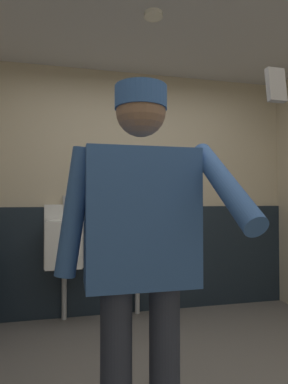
# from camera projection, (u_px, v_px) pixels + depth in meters

# --- Properties ---
(wall_back) EXTENTS (4.24, 0.12, 2.58)m
(wall_back) POSITION_uv_depth(u_px,v_px,m) (128.00, 191.00, 3.48)
(wall_back) COLOR beige
(wall_back) RESTS_ON ground_plane
(wainscot_band_back) EXTENTS (3.64, 0.03, 1.12)m
(wainscot_band_back) POSITION_uv_depth(u_px,v_px,m) (129.00, 259.00, 3.39)
(wainscot_band_back) COLOR #19232D
(wainscot_band_back) RESTS_ON ground_plane
(downlight_far) EXTENTS (0.14, 0.14, 0.03)m
(downlight_far) POSITION_uv_depth(u_px,v_px,m) (153.00, 15.00, 2.35)
(downlight_far) COLOR white
(urinal_left) EXTENTS (0.40, 0.34, 1.24)m
(urinal_left) POSITION_uv_depth(u_px,v_px,m) (64.00, 243.00, 3.10)
(urinal_left) COLOR white
(urinal_left) RESTS_ON ground_plane
(urinal_middle) EXTENTS (0.40, 0.34, 1.24)m
(urinal_middle) POSITION_uv_depth(u_px,v_px,m) (139.00, 240.00, 3.27)
(urinal_middle) COLOR white
(urinal_middle) RESTS_ON ground_plane
(privacy_divider_panel) EXTENTS (0.04, 0.40, 0.90)m
(privacy_divider_panel) POSITION_uv_depth(u_px,v_px,m) (103.00, 225.00, 3.12)
(privacy_divider_panel) COLOR #4C4C51
(person) EXTENTS (0.71, 0.60, 1.71)m
(person) POSITION_uv_depth(u_px,v_px,m) (141.00, 241.00, 1.41)
(person) COLOR #2D3342
(person) RESTS_ON ground_plane
(cell_phone) EXTENTS (0.06, 0.03, 0.11)m
(cell_phone) POSITION_uv_depth(u_px,v_px,m) (276.00, 85.00, 1.01)
(cell_phone) COLOR silver
(soap_dispenser) EXTENTS (0.10, 0.07, 0.18)m
(soap_dispenser) POSITION_uv_depth(u_px,v_px,m) (172.00, 190.00, 3.49)
(soap_dispenser) COLOR silver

